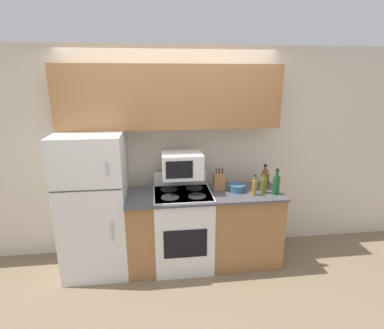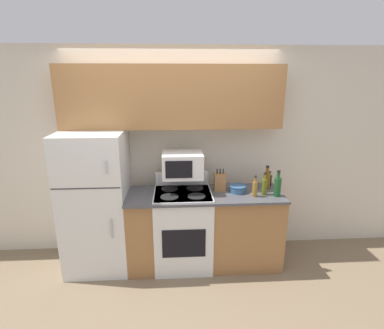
{
  "view_description": "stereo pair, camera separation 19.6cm",
  "coord_description": "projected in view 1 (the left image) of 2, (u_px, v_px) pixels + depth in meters",
  "views": [
    {
      "loc": [
        -0.18,
        -2.89,
        2.19
      ],
      "look_at": [
        0.21,
        0.26,
        1.26
      ],
      "focal_mm": 28.0,
      "sensor_mm": 36.0,
      "label": 1
    },
    {
      "loc": [
        0.01,
        -2.9,
        2.19
      ],
      "look_at": [
        0.21,
        0.26,
        1.26
      ],
      "focal_mm": 28.0,
      "sensor_mm": 36.0,
      "label": 2
    }
  ],
  "objects": [
    {
      "name": "ground_plane",
      "position": [
        177.0,
        278.0,
        3.39
      ],
      "size": [
        12.0,
        12.0,
        0.0
      ],
      "primitive_type": "plane",
      "color": "#7F6B51"
    },
    {
      "name": "bottle_wine_green",
      "position": [
        276.0,
        184.0,
        3.37
      ],
      "size": [
        0.08,
        0.08,
        0.3
      ],
      "color": "#194C23",
      "rests_on": "lower_cabinets"
    },
    {
      "name": "bottle_olive_oil",
      "position": [
        263.0,
        184.0,
        3.41
      ],
      "size": [
        0.06,
        0.06,
        0.26
      ],
      "color": "#5B6619",
      "rests_on": "lower_cabinets"
    },
    {
      "name": "bowl",
      "position": [
        237.0,
        187.0,
        3.48
      ],
      "size": [
        0.2,
        0.2,
        0.08
      ],
      "color": "#335B84",
      "rests_on": "lower_cabinets"
    },
    {
      "name": "knife_block",
      "position": [
        219.0,
        181.0,
        3.5
      ],
      "size": [
        0.13,
        0.1,
        0.27
      ],
      "color": "#9E6B3D",
      "rests_on": "lower_cabinets"
    },
    {
      "name": "bottle_soy_sauce",
      "position": [
        267.0,
        178.0,
        3.71
      ],
      "size": [
        0.05,
        0.05,
        0.18
      ],
      "color": "black",
      "rests_on": "lower_cabinets"
    },
    {
      "name": "stove",
      "position": [
        183.0,
        228.0,
        3.52
      ],
      "size": [
        0.66,
        0.59,
        1.09
      ],
      "color": "white",
      "rests_on": "ground_plane"
    },
    {
      "name": "bottle_vinegar",
      "position": [
        254.0,
        187.0,
        3.35
      ],
      "size": [
        0.06,
        0.06,
        0.24
      ],
      "color": "olive",
      "rests_on": "lower_cabinets"
    },
    {
      "name": "microwave",
      "position": [
        182.0,
        165.0,
        3.4
      ],
      "size": [
        0.46,
        0.38,
        0.28
      ],
      "color": "white",
      "rests_on": "stove"
    },
    {
      "name": "bottle_whiskey",
      "position": [
        265.0,
        178.0,
        3.6
      ],
      "size": [
        0.08,
        0.08,
        0.28
      ],
      "color": "brown",
      "rests_on": "lower_cabinets"
    },
    {
      "name": "refrigerator",
      "position": [
        95.0,
        204.0,
        3.38
      ],
      "size": [
        0.72,
        0.72,
        1.63
      ],
      "color": "white",
      "rests_on": "ground_plane"
    },
    {
      "name": "upper_cabinets",
      "position": [
        170.0,
        97.0,
        3.36
      ],
      "size": [
        2.5,
        0.31,
        0.7
      ],
      "color": "#9E6B3D",
      "rests_on": "refrigerator"
    },
    {
      "name": "lower_cabinets",
      "position": [
        204.0,
        228.0,
        3.57
      ],
      "size": [
        1.78,
        0.61,
        0.91
      ],
      "color": "#9E6B3D",
      "rests_on": "ground_plane"
    },
    {
      "name": "wall_back",
      "position": [
        171.0,
        154.0,
        3.73
      ],
      "size": [
        8.0,
        0.05,
        2.55
      ],
      "color": "beige",
      "rests_on": "ground_plane"
    }
  ]
}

